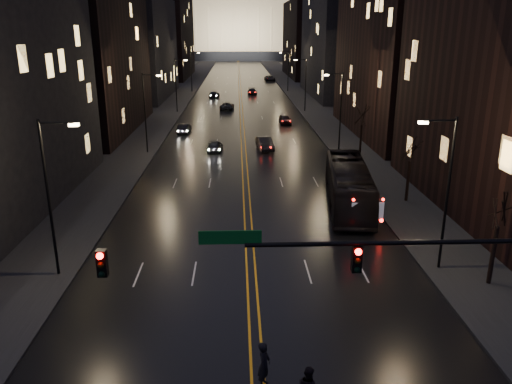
{
  "coord_description": "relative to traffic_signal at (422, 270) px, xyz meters",
  "views": [
    {
      "loc": [
        -0.7,
        -16.04,
        13.34
      ],
      "look_at": [
        0.37,
        12.39,
        4.14
      ],
      "focal_mm": 35.0,
      "sensor_mm": 36.0,
      "label": 1
    }
  ],
  "objects": [
    {
      "name": "receding_car_b",
      "position": [
        0.55,
        58.41,
        -4.41
      ],
      "size": [
        1.88,
        4.15,
        1.38
      ],
      "primitive_type": "imported",
      "rotation": [
        0.0,
        0.0,
        0.06
      ],
      "color": "black",
      "rests_on": "ground"
    },
    {
      "name": "streetlamp_right_near",
      "position": [
        4.91,
        10.0,
        -0.02
      ],
      "size": [
        2.13,
        0.25,
        9.0
      ],
      "color": "black",
      "rests_on": "ground"
    },
    {
      "name": "oncoming_car_b",
      "position": [
        -13.89,
        51.72,
        -4.42
      ],
      "size": [
        1.66,
        4.19,
        1.36
      ],
      "primitive_type": "imported",
      "rotation": [
        0.0,
        0.0,
        3.09
      ],
      "color": "black",
      "rests_on": "ground"
    },
    {
      "name": "building_left_dist",
      "position": [
        -26.91,
        140.0,
        6.9
      ],
      "size": [
        12.0,
        40.0,
        24.0
      ],
      "primitive_type": "cube",
      "color": "black",
      "rests_on": "ground"
    },
    {
      "name": "building_right_mid",
      "position": [
        15.09,
        92.0,
        7.9
      ],
      "size": [
        12.0,
        34.0,
        26.0
      ],
      "primitive_type": "cube",
      "color": "black",
      "rests_on": "ground"
    },
    {
      "name": "streetlamp_left_dist",
      "position": [
        -16.72,
        100.0,
        -0.02
      ],
      "size": [
        2.13,
        0.25,
        9.0
      ],
      "color": "black",
      "rests_on": "ground"
    },
    {
      "name": "bus",
      "position": [
        2.09,
        21.2,
        -3.34
      ],
      "size": [
        4.51,
        12.9,
        3.52
      ],
      "primitive_type": "imported",
      "rotation": [
        0.0,
        0.0,
        -0.13
      ],
      "color": "black",
      "rests_on": "ground"
    },
    {
      "name": "pedestrian_a",
      "position": [
        -5.68,
        0.32,
        -4.13
      ],
      "size": [
        0.67,
        0.82,
        1.94
      ],
      "primitive_type": "imported",
      "rotation": [
        0.0,
        0.0,
        1.24
      ],
      "color": "black",
      "rests_on": "ground"
    },
    {
      "name": "oncoming_car_c",
      "position": [
        -8.41,
        73.31,
        -4.46
      ],
      "size": [
        2.67,
        4.85,
        1.29
      ],
      "primitive_type": "imported",
      "rotation": [
        0.0,
        0.0,
        3.02
      ],
      "color": "black",
      "rests_on": "ground"
    },
    {
      "name": "sidewalk_left",
      "position": [
        -19.91,
        130.0,
        -5.02
      ],
      "size": [
        8.0,
        320.0,
        0.16
      ],
      "primitive_type": "cube",
      "color": "black",
      "rests_on": "ground"
    },
    {
      "name": "streetlamp_right_far",
      "position": [
        4.91,
        70.0,
        -0.02
      ],
      "size": [
        2.13,
        0.25,
        9.0
      ],
      "color": "black",
      "rests_on": "ground"
    },
    {
      "name": "tree_right_far",
      "position": [
        7.09,
        38.0,
        -0.58
      ],
      "size": [
        2.4,
        2.4,
        6.65
      ],
      "color": "black",
      "rests_on": "ground"
    },
    {
      "name": "oncoming_car_d",
      "position": [
        -11.42,
        89.93,
        -4.45
      ],
      "size": [
        2.25,
        4.68,
        1.31
      ],
      "primitive_type": "imported",
      "rotation": [
        0.0,
        0.0,
        3.05
      ],
      "color": "black",
      "rests_on": "ground"
    },
    {
      "name": "building_left_far",
      "position": [
        -26.91,
        92.0,
        4.9
      ],
      "size": [
        12.0,
        34.0,
        20.0
      ],
      "primitive_type": "cube",
      "color": "black",
      "rests_on": "ground"
    },
    {
      "name": "traffic_signal",
      "position": [
        0.0,
        0.0,
        0.0
      ],
      "size": [
        17.29,
        0.45,
        7.0
      ],
      "color": "black",
      "rests_on": "ground"
    },
    {
      "name": "road",
      "position": [
        -5.91,
        130.0,
        -5.09
      ],
      "size": [
        20.0,
        320.0,
        0.02
      ],
      "primitive_type": "cube",
      "color": "black",
      "rests_on": "ground"
    },
    {
      "name": "building_right_dist",
      "position": [
        15.09,
        140.0,
        5.9
      ],
      "size": [
        12.0,
        40.0,
        22.0
      ],
      "primitive_type": "cube",
      "color": "black",
      "rests_on": "ground"
    },
    {
      "name": "receding_car_c",
      "position": [
        -3.26,
        94.86,
        -4.45
      ],
      "size": [
        2.04,
        4.6,
        1.31
      ],
      "primitive_type": "imported",
      "rotation": [
        0.0,
        0.0,
        0.04
      ],
      "color": "black",
      "rests_on": "ground"
    },
    {
      "name": "streetlamp_left_near",
      "position": [
        -16.72,
        10.0,
        -0.02
      ],
      "size": [
        2.13,
        0.25,
        9.0
      ],
      "color": "black",
      "rests_on": "ground"
    },
    {
      "name": "tree_right_mid",
      "position": [
        7.09,
        22.0,
        -0.58
      ],
      "size": [
        2.4,
        2.4,
        6.65
      ],
      "color": "black",
      "rests_on": "ground"
    },
    {
      "name": "streetlamp_left_far",
      "position": [
        -16.72,
        70.0,
        -0.02
      ],
      "size": [
        2.13,
        0.25,
        9.0
      ],
      "color": "black",
      "rests_on": "ground"
    },
    {
      "name": "center_line",
      "position": [
        -5.91,
        130.0,
        -5.08
      ],
      "size": [
        0.62,
        320.0,
        0.01
      ],
      "primitive_type": "cube",
      "color": "orange",
      "rests_on": "road"
    },
    {
      "name": "building_left_mid",
      "position": [
        -26.91,
        54.0,
        8.9
      ],
      "size": [
        12.0,
        30.0,
        28.0
      ],
      "primitive_type": "cube",
      "color": "black",
      "rests_on": "ground"
    },
    {
      "name": "receding_car_d",
      "position": [
        2.59,
        125.93,
        -4.34
      ],
      "size": [
        2.92,
        5.67,
        1.53
      ],
      "primitive_type": "imported",
      "rotation": [
        0.0,
        0.0,
        0.07
      ],
      "color": "black",
      "rests_on": "ground"
    },
    {
      "name": "streetlamp_right_dist",
      "position": [
        4.91,
        100.0,
        -0.02
      ],
      "size": [
        2.13,
        0.25,
        9.0
      ],
      "color": "black",
      "rests_on": "ground"
    },
    {
      "name": "streetlamp_right_mid",
      "position": [
        4.91,
        40.0,
        -0.02
      ],
      "size": [
        2.13,
        0.25,
        9.0
      ],
      "color": "black",
      "rests_on": "ground"
    },
    {
      "name": "receding_car_a",
      "position": [
        -3.41,
        41.39,
        -4.37
      ],
      "size": [
        2.11,
        4.62,
        1.47
      ],
      "primitive_type": "imported",
      "rotation": [
        0.0,
        0.0,
        0.13
      ],
      "color": "black",
      "rests_on": "ground"
    },
    {
      "name": "capitol",
      "position": [
        -5.91,
        250.0,
        12.05
      ],
      "size": [
        90.0,
        50.0,
        58.5
      ],
      "color": "black",
      "rests_on": "ground"
    },
    {
      "name": "sidewalk_right",
      "position": [
        8.09,
        130.0,
        -5.02
      ],
      "size": [
        8.0,
        320.0,
        0.16
      ],
      "primitive_type": "cube",
      "color": "black",
      "rests_on": "ground"
    },
    {
      "name": "oncoming_car_a",
      "position": [
        -9.25,
        40.69,
        -4.44
      ],
      "size": [
        1.88,
        4.02,
        1.33
      ],
      "primitive_type": "imported",
      "rotation": [
        0.0,
        0.0,
        3.06
      ],
      "color": "black",
      "rests_on": "ground"
    },
    {
      "name": "tree_right_near",
      "position": [
        7.09,
        8.0,
        -0.58
      ],
      "size": [
        2.4,
        2.4,
        6.65
      ],
      "color": "black",
      "rests_on": "ground"
    },
    {
      "name": "streetlamp_left_mid",
      "position": [
        -16.72,
        40.0,
        -0.02
      ],
      "size": [
        2.13,
        0.25,
        9.0
      ],
      "color": "black",
      "rests_on": "ground"
    }
  ]
}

